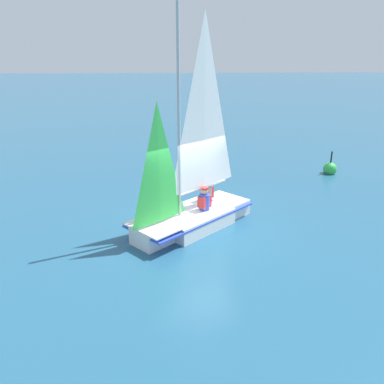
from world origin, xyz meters
name	(u,v)px	position (x,y,z in m)	size (l,w,h in m)	color
ground_plane	(192,226)	(0.00, 0.00, 0.00)	(260.00, 260.00, 0.00)	#235675
sailboat_main	(193,200)	(0.03, 0.03, 0.80)	(3.89, 3.67, 5.96)	white
sailor_helm	(204,205)	(0.37, 0.10, 0.63)	(0.43, 0.42, 1.16)	black
sailor_crew	(207,195)	(0.55, 0.88, 0.63)	(0.43, 0.42, 1.16)	black
buoy_marker	(330,169)	(6.35, 4.89, 0.20)	(0.57, 0.57, 1.05)	green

